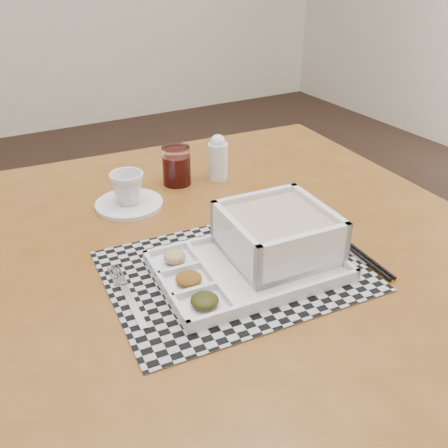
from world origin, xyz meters
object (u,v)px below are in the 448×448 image
(juice_glass, at_px, (177,167))
(dining_table, at_px, (216,275))
(serving_tray, at_px, (269,244))
(cup, at_px, (127,188))
(creamer_bottle, at_px, (218,158))

(juice_glass, bearing_deg, dining_table, -99.39)
(dining_table, height_order, juice_glass, juice_glass)
(juice_glass, bearing_deg, serving_tray, -89.77)
(dining_table, distance_m, cup, 0.28)
(dining_table, xyz_separation_m, juice_glass, (0.05, 0.28, 0.13))
(dining_table, relative_size, serving_tray, 3.50)
(cup, relative_size, creamer_bottle, 0.66)
(juice_glass, relative_size, creamer_bottle, 0.81)
(serving_tray, distance_m, juice_glass, 0.40)
(juice_glass, distance_m, creamer_bottle, 0.10)
(cup, height_order, juice_glass, juice_glass)
(dining_table, relative_size, cup, 15.56)
(cup, distance_m, juice_glass, 0.16)
(dining_table, relative_size, creamer_bottle, 10.26)
(cup, xyz_separation_m, juice_glass, (0.14, 0.06, -0.00))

